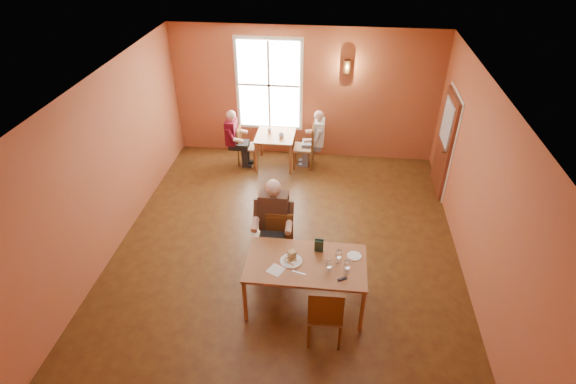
# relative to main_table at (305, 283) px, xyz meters

# --- Properties ---
(ground) EXTENTS (6.00, 7.00, 0.01)m
(ground) POSITION_rel_main_table_xyz_m (-0.43, 1.25, -0.41)
(ground) COLOR brown
(ground) RESTS_ON ground
(wall_back) EXTENTS (6.00, 0.04, 3.00)m
(wall_back) POSITION_rel_main_table_xyz_m (-0.43, 4.75, 1.09)
(wall_back) COLOR brown
(wall_back) RESTS_ON ground
(wall_front) EXTENTS (6.00, 0.04, 3.00)m
(wall_front) POSITION_rel_main_table_xyz_m (-0.43, -2.25, 1.09)
(wall_front) COLOR brown
(wall_front) RESTS_ON ground
(wall_left) EXTENTS (0.04, 7.00, 3.00)m
(wall_left) POSITION_rel_main_table_xyz_m (-3.43, 1.25, 1.09)
(wall_left) COLOR brown
(wall_left) RESTS_ON ground
(wall_right) EXTENTS (0.04, 7.00, 3.00)m
(wall_right) POSITION_rel_main_table_xyz_m (2.57, 1.25, 1.09)
(wall_right) COLOR brown
(wall_right) RESTS_ON ground
(ceiling) EXTENTS (6.00, 7.00, 0.04)m
(ceiling) POSITION_rel_main_table_xyz_m (-0.43, 1.25, 2.59)
(ceiling) COLOR white
(ceiling) RESTS_ON wall_back
(window) EXTENTS (1.36, 0.10, 1.96)m
(window) POSITION_rel_main_table_xyz_m (-1.23, 4.70, 1.29)
(window) COLOR white
(window) RESTS_ON wall_back
(door) EXTENTS (0.12, 1.04, 2.10)m
(door) POSITION_rel_main_table_xyz_m (2.51, 3.55, 0.64)
(door) COLOR maroon
(door) RESTS_ON ground
(wall_sconce) EXTENTS (0.16, 0.16, 0.28)m
(wall_sconce) POSITION_rel_main_table_xyz_m (0.47, 4.65, 1.79)
(wall_sconce) COLOR brown
(wall_sconce) RESTS_ON wall_back
(main_table) EXTENTS (1.75, 0.98, 0.82)m
(main_table) POSITION_rel_main_table_xyz_m (0.00, 0.00, 0.00)
(main_table) COLOR brown
(main_table) RESTS_ON ground
(chair_diner_main) EXTENTS (0.45, 0.45, 1.02)m
(chair_diner_main) POSITION_rel_main_table_xyz_m (-0.50, 0.65, 0.10)
(chair_diner_main) COLOR #432A16
(chair_diner_main) RESTS_ON ground
(diner_main) EXTENTS (0.61, 0.61, 1.53)m
(diner_main) POSITION_rel_main_table_xyz_m (-0.50, 0.62, 0.36)
(diner_main) COLOR #41291E
(diner_main) RESTS_ON ground
(chair_empty) EXTENTS (0.48, 0.48, 1.05)m
(chair_empty) POSITION_rel_main_table_xyz_m (0.32, -0.62, 0.12)
(chair_empty) COLOR #402016
(chair_empty) RESTS_ON ground
(plate_food) EXTENTS (0.43, 0.43, 0.04)m
(plate_food) POSITION_rel_main_table_xyz_m (-0.22, -0.01, 0.43)
(plate_food) COLOR white
(plate_food) RESTS_ON main_table
(sandwich) EXTENTS (0.14, 0.14, 0.12)m
(sandwich) POSITION_rel_main_table_xyz_m (-0.21, 0.05, 0.47)
(sandwich) COLOR tan
(sandwich) RESTS_ON main_table
(goblet_a) EXTENTS (0.10, 0.10, 0.22)m
(goblet_a) POSITION_rel_main_table_xyz_m (0.46, 0.07, 0.52)
(goblet_a) COLOR white
(goblet_a) RESTS_ON main_table
(goblet_b) EXTENTS (0.10, 0.10, 0.22)m
(goblet_b) POSITION_rel_main_table_xyz_m (0.59, -0.14, 0.52)
(goblet_b) COLOR white
(goblet_b) RESTS_ON main_table
(goblet_c) EXTENTS (0.09, 0.09, 0.21)m
(goblet_c) POSITION_rel_main_table_xyz_m (0.33, -0.15, 0.51)
(goblet_c) COLOR white
(goblet_c) RESTS_ON main_table
(menu_stand) EXTENTS (0.13, 0.07, 0.22)m
(menu_stand) POSITION_rel_main_table_xyz_m (0.17, 0.26, 0.52)
(menu_stand) COLOR #1B2F21
(menu_stand) RESTS_ON main_table
(knife) EXTENTS (0.20, 0.07, 0.00)m
(knife) POSITION_rel_main_table_xyz_m (-0.08, -0.23, 0.41)
(knife) COLOR silver
(knife) RESTS_ON main_table
(napkin) EXTENTS (0.28, 0.28, 0.01)m
(napkin) POSITION_rel_main_table_xyz_m (-0.41, -0.21, 0.41)
(napkin) COLOR white
(napkin) RESTS_ON main_table
(side_plate) EXTENTS (0.28, 0.28, 0.02)m
(side_plate) POSITION_rel_main_table_xyz_m (0.70, 0.21, 0.42)
(side_plate) COLOR white
(side_plate) RESTS_ON main_table
(sunglasses) EXTENTS (0.14, 0.10, 0.02)m
(sunglasses) POSITION_rel_main_table_xyz_m (0.53, -0.29, 0.42)
(sunglasses) COLOR black
(sunglasses) RESTS_ON main_table
(second_table) EXTENTS (0.85, 0.85, 0.75)m
(second_table) POSITION_rel_main_table_xyz_m (-1.03, 4.13, -0.03)
(second_table) COLOR brown
(second_table) RESTS_ON ground
(chair_diner_white) EXTENTS (0.44, 0.44, 1.00)m
(chair_diner_white) POSITION_rel_main_table_xyz_m (-0.38, 4.13, 0.09)
(chair_diner_white) COLOR #512D1B
(chair_diner_white) RESTS_ON ground
(diner_white) EXTENTS (0.52, 0.52, 1.30)m
(diner_white) POSITION_rel_main_table_xyz_m (-0.35, 4.13, 0.24)
(diner_white) COLOR silver
(diner_white) RESTS_ON ground
(chair_diner_maroon) EXTENTS (0.40, 0.40, 0.90)m
(chair_diner_maroon) POSITION_rel_main_table_xyz_m (-1.68, 4.13, 0.04)
(chair_diner_maroon) COLOR maroon
(chair_diner_maroon) RESTS_ON ground
(diner_maroon) EXTENTS (0.51, 0.51, 1.29)m
(diner_maroon) POSITION_rel_main_table_xyz_m (-1.71, 4.13, 0.23)
(diner_maroon) COLOR maroon
(diner_maroon) RESTS_ON ground
(cup_a) EXTENTS (0.13, 0.13, 0.10)m
(cup_a) POSITION_rel_main_table_xyz_m (-0.87, 4.04, 0.39)
(cup_a) COLOR silver
(cup_a) RESTS_ON second_table
(cup_b) EXTENTS (0.13, 0.13, 0.09)m
(cup_b) POSITION_rel_main_table_xyz_m (-1.17, 4.25, 0.39)
(cup_b) COLOR white
(cup_b) RESTS_ON second_table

